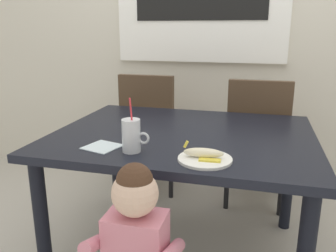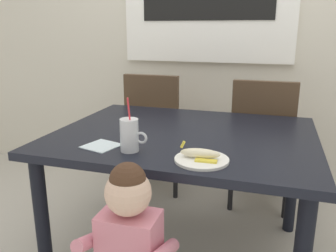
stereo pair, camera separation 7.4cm
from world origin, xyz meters
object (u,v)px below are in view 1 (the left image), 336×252
(dining_table, at_px, (183,149))
(dining_chair_right, at_px, (257,136))
(toddler_standing, at_px, (136,242))
(peeled_banana, at_px, (204,153))
(milk_cup, at_px, (132,137))
(snack_plate, at_px, (205,159))
(paper_napkin, at_px, (102,147))
(dining_chair_left, at_px, (151,126))

(dining_table, height_order, dining_chair_right, dining_chair_right)
(toddler_standing, xyz_separation_m, peeled_banana, (0.19, 0.32, 0.26))
(milk_cup, height_order, peeled_banana, milk_cup)
(milk_cup, relative_size, snack_plate, 1.09)
(peeled_banana, height_order, paper_napkin, peeled_banana)
(dining_chair_right, relative_size, toddler_standing, 1.15)
(dining_table, bearing_deg, paper_napkin, -133.27)
(dining_chair_right, bearing_deg, paper_napkin, 56.40)
(milk_cup, bearing_deg, dining_chair_left, 103.38)
(paper_napkin, bearing_deg, snack_plate, -5.41)
(peeled_banana, relative_size, paper_napkin, 1.15)
(dining_chair_left, distance_m, toddler_standing, 1.54)
(dining_chair_right, bearing_deg, snack_plate, 79.27)
(dining_chair_left, xyz_separation_m, paper_napkin, (0.12, -1.12, 0.21))
(milk_cup, relative_size, paper_napkin, 1.68)
(dining_chair_right, relative_size, paper_napkin, 6.40)
(dining_chair_left, height_order, peeled_banana, dining_chair_left)
(snack_plate, relative_size, paper_napkin, 1.53)
(dining_table, height_order, dining_chair_left, dining_chair_left)
(peeled_banana, bearing_deg, milk_cup, 175.81)
(dining_table, relative_size, dining_chair_left, 1.42)
(dining_chair_right, relative_size, snack_plate, 4.17)
(dining_table, height_order, paper_napkin, paper_napkin)
(dining_chair_left, xyz_separation_m, toddler_standing, (0.41, -1.48, -0.02))
(dining_table, relative_size, toddler_standing, 1.62)
(snack_plate, bearing_deg, dining_chair_left, 117.53)
(dining_table, xyz_separation_m, paper_napkin, (-0.32, -0.34, 0.09))
(peeled_banana, distance_m, paper_napkin, 0.49)
(dining_chair_right, bearing_deg, toddler_standing, 73.93)
(dining_chair_right, height_order, toddler_standing, dining_chair_right)
(toddler_standing, bearing_deg, peeled_banana, 58.50)
(snack_plate, bearing_deg, paper_napkin, 174.59)
(dining_chair_left, relative_size, peeled_banana, 5.55)
(toddler_standing, height_order, paper_napkin, toddler_standing)
(dining_chair_right, xyz_separation_m, paper_napkin, (-0.70, -1.06, 0.21))
(milk_cup, distance_m, peeled_banana, 0.33)
(snack_plate, bearing_deg, dining_table, 114.68)
(snack_plate, distance_m, paper_napkin, 0.50)
(toddler_standing, xyz_separation_m, snack_plate, (0.20, 0.31, 0.23))
(milk_cup, relative_size, peeled_banana, 1.45)
(dining_table, distance_m, milk_cup, 0.42)
(toddler_standing, bearing_deg, dining_table, 88.10)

